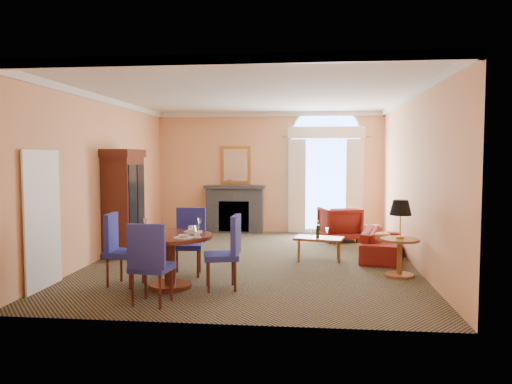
# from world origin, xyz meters

# --- Properties ---
(ground) EXTENTS (7.50, 7.50, 0.00)m
(ground) POSITION_xyz_m (0.00, 0.00, 0.00)
(ground) COLOR #121033
(ground) RESTS_ON ground
(room_envelope) EXTENTS (6.04, 7.52, 3.45)m
(room_envelope) POSITION_xyz_m (-0.03, 0.67, 2.51)
(room_envelope) COLOR #FFB479
(room_envelope) RESTS_ON ground
(armoire) EXTENTS (0.62, 1.10, 2.17)m
(armoire) POSITION_xyz_m (-2.72, 0.31, 1.04)
(armoire) COLOR #3F170E
(armoire) RESTS_ON ground
(dining_table) EXTENTS (1.31, 1.31, 1.02)m
(dining_table) POSITION_xyz_m (-1.04, -2.17, 0.61)
(dining_table) COLOR #3F170E
(dining_table) RESTS_ON ground
(dining_chair_north) EXTENTS (0.57, 0.57, 1.13)m
(dining_chair_north) POSITION_xyz_m (-0.97, -1.22, 0.64)
(dining_chair_north) COLOR navy
(dining_chair_north) RESTS_ON ground
(dining_chair_south) EXTENTS (0.56, 0.56, 1.13)m
(dining_chair_south) POSITION_xyz_m (-1.04, -3.13, 0.64)
(dining_chair_south) COLOR navy
(dining_chair_south) RESTS_ON ground
(dining_chair_east) EXTENTS (0.61, 0.61, 1.13)m
(dining_chair_east) POSITION_xyz_m (-0.14, -2.15, 0.64)
(dining_chair_east) COLOR navy
(dining_chair_east) RESTS_ON ground
(dining_chair_west) EXTENTS (0.58, 0.58, 1.13)m
(dining_chair_west) POSITION_xyz_m (-1.88, -2.10, 0.64)
(dining_chair_west) COLOR navy
(dining_chair_west) RESTS_ON ground
(sofa) EXTENTS (1.13, 2.04, 0.56)m
(sofa) POSITION_xyz_m (2.55, 0.53, 0.28)
(sofa) COLOR maroon
(sofa) RESTS_ON ground
(armchair) EXTENTS (1.08, 1.10, 0.82)m
(armchair) POSITION_xyz_m (1.80, 2.50, 0.41)
(armchair) COLOR maroon
(armchair) RESTS_ON ground
(coffee_table) EXTENTS (0.99, 0.68, 0.78)m
(coffee_table) POSITION_xyz_m (1.27, 0.09, 0.43)
(coffee_table) COLOR #98592D
(coffee_table) RESTS_ON ground
(side_table) EXTENTS (0.64, 0.64, 1.27)m
(side_table) POSITION_xyz_m (2.60, -1.03, 0.80)
(side_table) COLOR #98592D
(side_table) RESTS_ON ground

